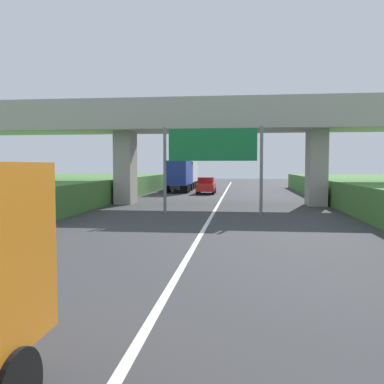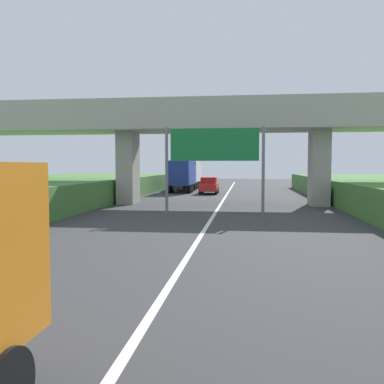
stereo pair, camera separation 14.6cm
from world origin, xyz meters
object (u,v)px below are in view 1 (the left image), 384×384
Objects in this scene: overhead_highway_sign at (213,150)px; car_red at (206,186)px; truck_blue at (180,174)px; construction_barrel_4 at (28,229)px; truck_white at (187,173)px.

overhead_highway_sign is 18.65m from car_red.
construction_barrel_4 is (-1.51, -30.47, -1.47)m from truck_blue.
overhead_highway_sign is 29.52m from truck_white.
construction_barrel_4 is at bearing -91.98° from truck_white.
truck_white is at bearing 107.44° from car_red.
overhead_highway_sign is at bearing -79.78° from truck_white.
truck_blue is at bearing -88.68° from truck_white.
overhead_highway_sign reaches higher than car_red.
car_red is at bearing 80.40° from construction_barrel_4.
car_red is 28.08m from construction_barrel_4.
overhead_highway_sign is 21.78m from truck_blue.
construction_barrel_4 is (-1.33, -38.35, -1.47)m from truck_white.
truck_white is 1.78× the size of car_red.
truck_white reaches higher than construction_barrel_4.
truck_white is 7.89m from truck_blue.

